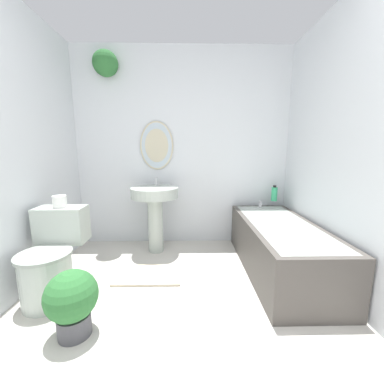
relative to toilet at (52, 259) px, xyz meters
The scene contains 9 objects.
wall_back 1.81m from the toilet, 50.46° to the left, with size 2.73×0.29×2.40m.
wall_right 2.53m from the toilet, ahead, with size 0.06×2.63×2.40m.
toilet is the anchor object (origin of this frame).
pedestal_sink 1.15m from the toilet, 50.08° to the left, with size 0.54×0.54×0.87m.
bathtub 2.03m from the toilet, 10.38° to the left, with size 0.65×1.51×0.57m.
shampoo_bottle 2.43m from the toilet, 25.62° to the left, with size 0.07×0.07×0.19m.
potted_plant 0.57m from the toilet, 50.11° to the right, with size 0.32×0.32×0.44m.
bath_mat 0.84m from the toilet, 22.06° to the left, with size 0.62×0.38×0.02m.
toilet_paper_roll 0.48m from the toilet, 90.00° to the left, with size 0.11×0.11×0.10m.
Camera 1 is at (0.06, -0.45, 1.19)m, focal length 22.00 mm.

